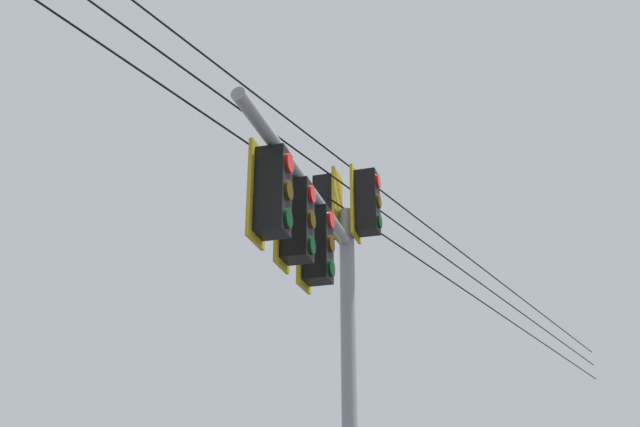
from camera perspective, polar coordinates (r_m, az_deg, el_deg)
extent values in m
cylinder|color=gray|center=(8.27, -1.30, 2.42)|extent=(1.84, 3.51, 0.14)
cube|color=black|center=(10.11, 3.71, 0.87)|extent=(0.40, 0.40, 0.90)
cube|color=#B29319|center=(10.15, 2.78, 0.76)|extent=(0.23, 0.41, 1.04)
cylinder|color=red|center=(10.21, 4.57, 2.51)|extent=(0.12, 0.19, 0.20)
cylinder|color=#3C2703|center=(10.08, 4.62, 0.98)|extent=(0.12, 0.19, 0.20)
cylinder|color=black|center=(9.96, 4.68, -0.59)|extent=(0.12, 0.19, 0.20)
cube|color=black|center=(10.25, 0.44, 0.47)|extent=(0.40, 0.40, 0.90)
cube|color=#B29319|center=(10.21, 1.36, 0.59)|extent=(0.23, 0.41, 1.04)
cylinder|color=red|center=(10.42, -0.43, 1.88)|extent=(0.12, 0.19, 0.20)
cylinder|color=#3C2703|center=(10.29, -0.44, 0.37)|extent=(0.12, 0.19, 0.20)
cylinder|color=black|center=(10.17, -0.44, -1.18)|extent=(0.12, 0.19, 0.20)
cube|color=black|center=(8.54, -0.17, -2.48)|extent=(0.40, 0.40, 0.90)
cube|color=#B29319|center=(8.59, -1.25, -2.60)|extent=(0.23, 0.41, 1.04)
cylinder|color=red|center=(8.61, 0.88, -0.50)|extent=(0.12, 0.19, 0.20)
cylinder|color=#3C2703|center=(8.50, 0.89, -2.37)|extent=(0.12, 0.19, 0.20)
cylinder|color=black|center=(8.39, 0.91, -4.28)|extent=(0.12, 0.19, 0.20)
cube|color=black|center=(7.87, -1.78, -0.58)|extent=(0.40, 0.40, 0.90)
cube|color=#B29319|center=(7.92, -2.96, -0.71)|extent=(0.23, 0.41, 1.04)
cylinder|color=red|center=(7.95, -0.62, 1.54)|extent=(0.11, 0.19, 0.20)
cylinder|color=#3C2703|center=(7.82, -0.63, -0.45)|extent=(0.11, 0.19, 0.20)
cylinder|color=black|center=(7.71, -0.64, -2.50)|extent=(0.11, 0.19, 0.20)
cube|color=black|center=(7.21, -3.69, 1.68)|extent=(0.40, 0.40, 0.90)
cube|color=#B29319|center=(7.27, -4.95, 1.52)|extent=(0.23, 0.41, 1.04)
cylinder|color=red|center=(7.30, -2.40, 3.96)|extent=(0.11, 0.19, 0.20)
cylinder|color=#3C2703|center=(7.16, -2.44, 1.83)|extent=(0.11, 0.19, 0.20)
cylinder|color=black|center=(7.04, -2.48, -0.38)|extent=(0.11, 0.19, 0.20)
cylinder|color=black|center=(10.98, 5.00, -1.72)|extent=(16.09, 16.93, 0.63)
cylinder|color=black|center=(11.12, 4.94, 0.06)|extent=(16.09, 16.93, 0.63)
cylinder|color=black|center=(11.27, 4.87, 1.72)|extent=(16.09, 16.93, 0.63)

